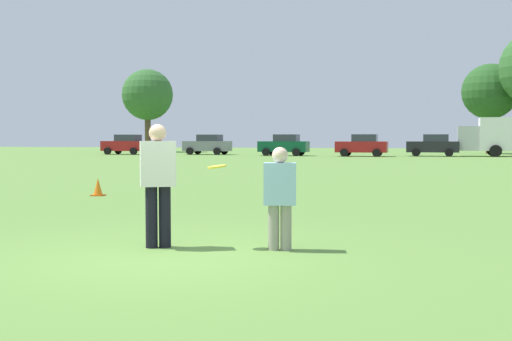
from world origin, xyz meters
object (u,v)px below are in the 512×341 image
(player_defender, at_px, (280,193))
(parked_car_mid_left, at_px, (208,144))
(parked_car_mid_right, at_px, (362,145))
(parked_car_near_left, at_px, (126,144))
(parked_car_center, at_px, (284,145))
(parked_car_near_right, at_px, (433,145))
(player_thrower, at_px, (158,178))
(frisbee, at_px, (217,167))
(traffic_cone, at_px, (98,187))

(player_defender, relative_size, parked_car_mid_left, 0.34)
(parked_car_mid_left, relative_size, parked_car_mid_right, 1.00)
(parked_car_mid_right, bearing_deg, parked_car_mid_left, 170.51)
(player_defender, xyz_separation_m, parked_car_near_left, (-22.70, 45.22, 0.12))
(parked_car_mid_left, distance_m, parked_car_mid_right, 14.21)
(parked_car_near_left, height_order, parked_car_mid_left, same)
(parked_car_center, distance_m, parked_car_near_right, 12.42)
(parked_car_near_left, height_order, parked_car_near_right, same)
(parked_car_mid_left, bearing_deg, player_thrower, -73.84)
(parked_car_center, bearing_deg, frisbee, -81.17)
(frisbee, distance_m, parked_car_mid_right, 44.00)
(parked_car_near_left, bearing_deg, parked_car_mid_right, -3.28)
(frisbee, bearing_deg, player_thrower, -168.84)
(traffic_cone, relative_size, parked_car_mid_left, 0.11)
(parked_car_near_right, bearing_deg, frisbee, -96.81)
(player_thrower, relative_size, parked_car_near_left, 0.41)
(player_thrower, bearing_deg, player_defender, 5.82)
(player_thrower, distance_m, parked_car_mid_right, 44.16)
(player_defender, bearing_deg, parked_car_center, 99.97)
(parked_car_near_left, bearing_deg, traffic_cone, -66.76)
(parked_car_mid_left, height_order, parked_car_center, same)
(traffic_cone, height_order, parked_car_center, parked_car_center)
(parked_car_near_left, bearing_deg, player_thrower, -65.21)
(player_thrower, bearing_deg, frisbee, 11.16)
(player_defender, distance_m, parked_car_near_left, 50.59)
(parked_car_mid_right, height_order, parked_car_near_right, same)
(player_defender, xyz_separation_m, parked_car_center, (-7.83, 44.52, 0.12))
(parked_car_near_left, relative_size, parked_car_near_right, 1.00)
(player_defender, bearing_deg, parked_car_mid_right, 91.56)
(parked_car_near_left, xyz_separation_m, parked_car_mid_right, (21.50, -1.23, 0.00))
(traffic_cone, relative_size, parked_car_mid_right, 0.11)
(frisbee, bearing_deg, player_defender, 0.86)
(frisbee, distance_m, parked_car_center, 45.07)
(traffic_cone, bearing_deg, parked_car_near_right, 74.37)
(player_thrower, height_order, parked_car_mid_left, parked_car_mid_left)
(parked_car_near_left, bearing_deg, frisbee, -64.28)
(player_thrower, distance_m, traffic_cone, 8.51)
(player_thrower, relative_size, traffic_cone, 3.68)
(player_defender, height_order, parked_car_mid_left, parked_car_mid_left)
(player_defender, height_order, parked_car_near_right, parked_car_near_right)
(parked_car_center, height_order, parked_car_near_right, same)
(parked_car_mid_left, xyz_separation_m, parked_car_near_right, (19.76, -0.67, 0.00))
(player_thrower, distance_m, parked_car_near_left, 50.00)
(traffic_cone, bearing_deg, frisbee, -52.48)
(player_thrower, relative_size, parked_car_mid_right, 0.41)
(parked_car_center, bearing_deg, parked_car_near_left, 177.32)
(frisbee, height_order, parked_car_near_right, parked_car_near_right)
(player_defender, bearing_deg, frisbee, -179.14)
(player_defender, height_order, traffic_cone, player_defender)
(player_defender, height_order, parked_car_center, parked_car_center)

